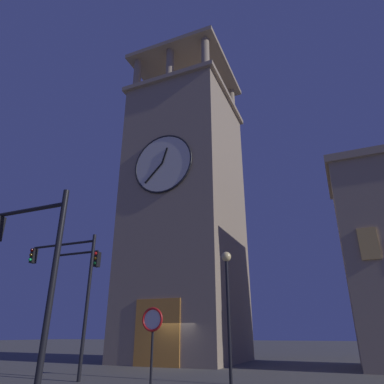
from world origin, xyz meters
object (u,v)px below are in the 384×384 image
street_lamp (227,289)px  no_horn_sign (152,326)px  clocktower (186,210)px  traffic_signal_near (64,286)px  traffic_signal_mid (69,279)px  traffic_signal_far (32,261)px

street_lamp → no_horn_sign: street_lamp is taller
clocktower → traffic_signal_near: (1.96, 10.91, -7.39)m
street_lamp → traffic_signal_near: bearing=6.0°
traffic_signal_near → traffic_signal_mid: bearing=141.4°
no_horn_sign → traffic_signal_far: bearing=67.7°
traffic_signal_near → no_horn_sign: (-7.14, 3.31, -2.02)m
traffic_signal_mid → no_horn_sign: 6.87m
clocktower → traffic_signal_mid: size_ratio=4.40×
no_horn_sign → street_lamp: bearing=-107.8°
clocktower → street_lamp: 14.28m
traffic_signal_mid → no_horn_sign: bearing=158.1°
traffic_signal_near → traffic_signal_mid: (-1.10, 0.88, 0.18)m
traffic_signal_mid → traffic_signal_far: size_ratio=1.13×
traffic_signal_near → traffic_signal_far: traffic_signal_near is taller
traffic_signal_far → street_lamp: size_ratio=1.05×
clocktower → traffic_signal_mid: (0.86, 11.78, -7.22)m
clocktower → traffic_signal_mid: clocktower is taller
traffic_signal_far → street_lamp: (-2.95, -8.11, 0.02)m
traffic_signal_far → no_horn_sign: (-1.60, -3.91, -1.58)m
street_lamp → traffic_signal_far: bearing=70.0°
traffic_signal_far → no_horn_sign: bearing=-112.3°
traffic_signal_near → traffic_signal_mid: traffic_signal_near is taller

